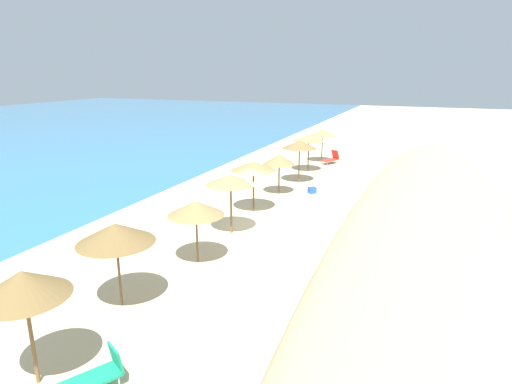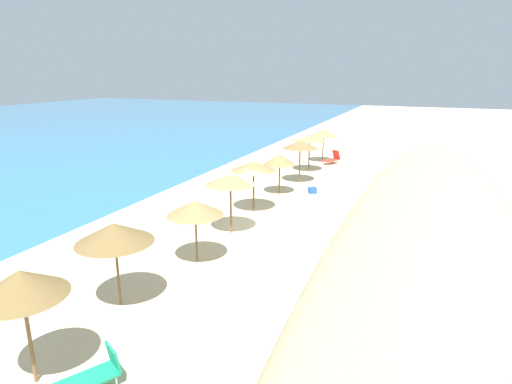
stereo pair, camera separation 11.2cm
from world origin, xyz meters
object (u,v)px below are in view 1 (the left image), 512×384
Objects in this scene: beach_umbrella_5 at (253,166)px; beach_umbrella_8 at (309,138)px; beach_umbrella_2 at (115,233)px; beach_umbrella_7 at (300,145)px; beach_umbrella_3 at (196,208)px; beach_umbrella_4 at (231,180)px; lounge_chair_0 at (331,158)px; lounge_chair_1 at (96,374)px; beach_umbrella_1 at (23,284)px; cooler_box at (312,190)px; beach_umbrella_9 at (323,133)px; beach_umbrella_6 at (279,159)px.

beach_umbrella_8 is (10.41, -0.11, 0.05)m from beach_umbrella_5.
beach_umbrella_7 is (17.53, -0.63, 0.10)m from beach_umbrella_2.
beach_umbrella_4 reaches higher than beach_umbrella_3.
beach_umbrella_4 is 1.64× the size of lounge_chair_0.
beach_umbrella_1 is at bearing 40.78° from lounge_chair_1.
cooler_box is at bearing -145.83° from beach_umbrella_7.
beach_umbrella_5 is 6.13× the size of cooler_box.
beach_umbrella_3 is 6.80m from beach_umbrella_5.
beach_umbrella_4 reaches higher than beach_umbrella_9.
lounge_chair_1 is at bearing -171.93° from beach_umbrella_4.
beach_umbrella_4 is at bearing -0.14° from beach_umbrella_1.
lounge_chair_0 is at bearing -15.74° from beach_umbrella_8.
cooler_box is (-5.75, -1.88, -2.34)m from beach_umbrella_8.
beach_umbrella_2 is 3.87m from beach_umbrella_3.
beach_umbrella_6 is at bearing -1.84° from beach_umbrella_5.
beach_umbrella_7 reaches higher than cooler_box.
beach_umbrella_4 is at bearing -175.10° from beach_umbrella_5.
beach_umbrella_8 reaches higher than lounge_chair_1.
beach_umbrella_9 is (7.36, 0.24, -0.16)m from beach_umbrella_7.
lounge_chair_0 is at bearing -5.48° from beach_umbrella_6.
beach_umbrella_9 reaches higher than beach_umbrella_3.
beach_umbrella_6 is at bearing 112.10° from lounge_chair_0.
beach_umbrella_3 is 17.20m from beach_umbrella_8.
beach_umbrella_4 is 7.16m from beach_umbrella_6.
beach_umbrella_1 reaches higher than beach_umbrella_8.
beach_umbrella_7 is 21.03m from lounge_chair_1.
beach_umbrella_2 is 14.36m from beach_umbrella_6.
beach_umbrella_5 is 14.20m from lounge_chair_1.
beach_umbrella_1 is 6.65× the size of cooler_box.
beach_umbrella_8 reaches higher than beach_umbrella_3.
beach_umbrella_4 is 13.80m from beach_umbrella_8.
beach_umbrella_4 is 17.69m from beach_umbrella_9.
beach_umbrella_5 is 14.12m from lounge_chair_0.
beach_umbrella_8 reaches higher than beach_umbrella_5.
beach_umbrella_3 is at bearing -176.34° from beach_umbrella_5.
cooler_box is (-9.26, -0.89, -0.24)m from lounge_chair_0.
beach_umbrella_7 reaches higher than beach_umbrella_2.
beach_umbrella_1 reaches higher than beach_umbrella_7.
beach_umbrella_2 is 6.30× the size of cooler_box.
beach_umbrella_2 is 15.57m from cooler_box.
beach_umbrella_5 is 0.99× the size of beach_umbrella_8.
beach_umbrella_7 is (10.32, -0.14, 0.04)m from beach_umbrella_4.
beach_umbrella_2 is 0.98× the size of beach_umbrella_7.
beach_umbrella_9 reaches higher than lounge_chair_0.
beach_umbrella_3 is 13.73m from beach_umbrella_7.
lounge_chair_0 is 27.87m from lounge_chair_1.
lounge_chair_1 is (-17.71, -1.67, -1.72)m from beach_umbrella_6.
beach_umbrella_3 is (7.47, -0.17, -0.39)m from beach_umbrella_1.
beach_umbrella_6 is at bearing 115.66° from cooler_box.
lounge_chair_1 is at bearing -172.69° from beach_umbrella_5.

